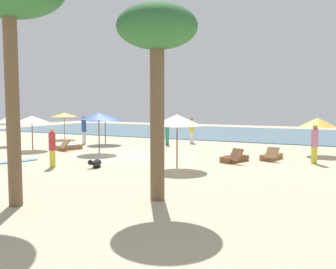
{
  "coord_description": "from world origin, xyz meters",
  "views": [
    {
      "loc": [
        10.19,
        -16.84,
        2.8
      ],
      "look_at": [
        1.2,
        1.17,
        1.1
      ],
      "focal_mm": 39.11,
      "sensor_mm": 36.0,
      "label": 1
    }
  ],
  "objects_px": {
    "palm_0": "(157,37)",
    "umbrella_0": "(105,118)",
    "person_0": "(192,130)",
    "lounger_0": "(69,147)",
    "dog": "(96,163)",
    "person_2": "(315,144)",
    "lounger_1": "(235,158)",
    "umbrella_6": "(318,122)",
    "umbrella_2": "(9,119)",
    "person_5": "(84,130)",
    "umbrella_4": "(64,115)",
    "surfboard": "(17,161)",
    "lounger_2": "(271,156)",
    "umbrella_5": "(32,120)",
    "person_3": "(167,132)",
    "umbrella_3": "(177,120)",
    "person_1": "(52,147)",
    "umbrella_1": "(99,116)"
  },
  "relations": [
    {
      "from": "umbrella_1",
      "to": "lounger_1",
      "type": "height_order",
      "value": "umbrella_1"
    },
    {
      "from": "umbrella_1",
      "to": "umbrella_5",
      "type": "height_order",
      "value": "umbrella_1"
    },
    {
      "from": "lounger_0",
      "to": "person_0",
      "type": "height_order",
      "value": "person_0"
    },
    {
      "from": "lounger_0",
      "to": "surfboard",
      "type": "xyz_separation_m",
      "value": [
        1.01,
        -4.76,
        -0.14
      ]
    },
    {
      "from": "umbrella_5",
      "to": "palm_0",
      "type": "relative_size",
      "value": 0.4
    },
    {
      "from": "umbrella_0",
      "to": "person_1",
      "type": "distance_m",
      "value": 9.22
    },
    {
      "from": "umbrella_2",
      "to": "surfboard",
      "type": "relative_size",
      "value": 0.91
    },
    {
      "from": "umbrella_6",
      "to": "umbrella_2",
      "type": "bearing_deg",
      "value": -166.83
    },
    {
      "from": "person_3",
      "to": "dog",
      "type": "bearing_deg",
      "value": -82.92
    },
    {
      "from": "umbrella_3",
      "to": "umbrella_6",
      "type": "xyz_separation_m",
      "value": [
        5.1,
        7.09,
        -0.3
      ]
    },
    {
      "from": "lounger_2",
      "to": "person_1",
      "type": "height_order",
      "value": "person_1"
    },
    {
      "from": "umbrella_0",
      "to": "person_2",
      "type": "height_order",
      "value": "umbrella_0"
    },
    {
      "from": "umbrella_0",
      "to": "palm_0",
      "type": "height_order",
      "value": "palm_0"
    },
    {
      "from": "umbrella_1",
      "to": "person_2",
      "type": "bearing_deg",
      "value": 7.95
    },
    {
      "from": "person_2",
      "to": "person_5",
      "type": "height_order",
      "value": "person_5"
    },
    {
      "from": "lounger_0",
      "to": "dog",
      "type": "relative_size",
      "value": 2.14
    },
    {
      "from": "umbrella_5",
      "to": "lounger_1",
      "type": "xyz_separation_m",
      "value": [
        12.24,
        1.03,
        -1.67
      ]
    },
    {
      "from": "umbrella_0",
      "to": "umbrella_2",
      "type": "height_order",
      "value": "umbrella_0"
    },
    {
      "from": "person_0",
      "to": "palm_0",
      "type": "distance_m",
      "value": 16.06
    },
    {
      "from": "surfboard",
      "to": "umbrella_6",
      "type": "bearing_deg",
      "value": 35.36
    },
    {
      "from": "lounger_0",
      "to": "dog",
      "type": "distance_m",
      "value": 6.87
    },
    {
      "from": "umbrella_0",
      "to": "person_2",
      "type": "relative_size",
      "value": 1.26
    },
    {
      "from": "umbrella_6",
      "to": "lounger_0",
      "type": "bearing_deg",
      "value": -162.77
    },
    {
      "from": "umbrella_1",
      "to": "person_5",
      "type": "relative_size",
      "value": 1.19
    },
    {
      "from": "umbrella_3",
      "to": "person_3",
      "type": "xyz_separation_m",
      "value": [
        -4.4,
        7.82,
        -1.22
      ]
    },
    {
      "from": "lounger_1",
      "to": "person_3",
      "type": "bearing_deg",
      "value": 140.75
    },
    {
      "from": "umbrella_6",
      "to": "lounger_1",
      "type": "relative_size",
      "value": 1.16
    },
    {
      "from": "umbrella_2",
      "to": "umbrella_3",
      "type": "xyz_separation_m",
      "value": [
        13.58,
        -2.71,
        0.33
      ]
    },
    {
      "from": "person_0",
      "to": "lounger_2",
      "type": "bearing_deg",
      "value": -39.5
    },
    {
      "from": "person_5",
      "to": "dog",
      "type": "distance_m",
      "value": 9.99
    },
    {
      "from": "umbrella_3",
      "to": "person_3",
      "type": "height_order",
      "value": "umbrella_3"
    },
    {
      "from": "umbrella_5",
      "to": "umbrella_6",
      "type": "relative_size",
      "value": 1.1
    },
    {
      "from": "person_0",
      "to": "surfboard",
      "type": "relative_size",
      "value": 0.83
    },
    {
      "from": "lounger_0",
      "to": "person_2",
      "type": "distance_m",
      "value": 13.91
    },
    {
      "from": "palm_0",
      "to": "umbrella_0",
      "type": "bearing_deg",
      "value": 131.91
    },
    {
      "from": "palm_0",
      "to": "umbrella_6",
      "type": "bearing_deg",
      "value": 74.29
    },
    {
      "from": "umbrella_4",
      "to": "surfboard",
      "type": "relative_size",
      "value": 0.95
    },
    {
      "from": "umbrella_5",
      "to": "lounger_1",
      "type": "bearing_deg",
      "value": 4.82
    },
    {
      "from": "umbrella_0",
      "to": "surfboard",
      "type": "distance_m",
      "value": 8.47
    },
    {
      "from": "lounger_1",
      "to": "person_0",
      "type": "relative_size",
      "value": 0.96
    },
    {
      "from": "umbrella_0",
      "to": "person_0",
      "type": "xyz_separation_m",
      "value": [
        5.0,
        3.46,
        -0.92
      ]
    },
    {
      "from": "umbrella_0",
      "to": "surfboard",
      "type": "relative_size",
      "value": 1.04
    },
    {
      "from": "lounger_2",
      "to": "person_5",
      "type": "distance_m",
      "value": 13.29
    },
    {
      "from": "umbrella_4",
      "to": "person_1",
      "type": "relative_size",
      "value": 1.2
    },
    {
      "from": "umbrella_4",
      "to": "umbrella_3",
      "type": "bearing_deg",
      "value": -30.2
    },
    {
      "from": "umbrella_0",
      "to": "palm_0",
      "type": "distance_m",
      "value": 15.43
    },
    {
      "from": "lounger_1",
      "to": "person_1",
      "type": "height_order",
      "value": "person_1"
    },
    {
      "from": "umbrella_0",
      "to": "palm_0",
      "type": "bearing_deg",
      "value": -48.09
    },
    {
      "from": "umbrella_6",
      "to": "person_0",
      "type": "distance_m",
      "value": 8.98
    },
    {
      "from": "umbrella_2",
      "to": "dog",
      "type": "xyz_separation_m",
      "value": [
        10.33,
        -4.17,
        -1.57
      ]
    }
  ]
}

